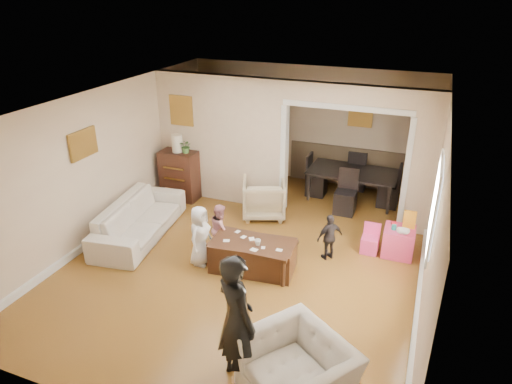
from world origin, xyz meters
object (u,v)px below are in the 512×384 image
at_px(table_lamp, 177,143).
at_px(play_table, 398,242).
at_px(coffee_cup, 258,242).
at_px(armchair_back, 264,198).
at_px(adult_person, 236,320).
at_px(dining_table, 352,186).
at_px(cyan_cup, 394,227).
at_px(child_toddler, 330,237).
at_px(sofa, 139,219).
at_px(coffee_table, 253,256).
at_px(armchair_front, 297,371).
at_px(child_kneel_a, 200,236).
at_px(dresser, 180,175).
at_px(child_kneel_b, 221,228).

height_order(table_lamp, play_table, table_lamp).
bearing_deg(coffee_cup, armchair_back, 107.72).
xyz_separation_m(coffee_cup, adult_person, (0.56, -2.09, 0.29)).
bearing_deg(table_lamp, dining_table, 20.12).
bearing_deg(play_table, table_lamp, 172.22).
distance_m(coffee_cup, dining_table, 3.33).
height_order(cyan_cup, child_toddler, child_toddler).
distance_m(table_lamp, coffee_cup, 3.27).
height_order(sofa, coffee_table, sofa).
bearing_deg(armchair_front, coffee_table, 157.24).
bearing_deg(child_toddler, armchair_back, -80.78).
bearing_deg(child_kneel_a, dining_table, -24.86).
bearing_deg(child_toddler, coffee_cup, -6.03).
height_order(coffee_table, coffee_cup, coffee_cup).
xyz_separation_m(armchair_front, table_lamp, (-3.79, 4.07, 0.86)).
distance_m(armchair_back, table_lamp, 2.10).
height_order(armchair_back, child_toddler, child_toddler).
distance_m(table_lamp, coffee_table, 3.24).
bearing_deg(play_table, armchair_back, 168.71).
xyz_separation_m(sofa, coffee_cup, (2.40, -0.32, 0.21)).
bearing_deg(play_table, adult_person, -112.78).
xyz_separation_m(dresser, table_lamp, (0.00, 0.00, 0.70)).
bearing_deg(cyan_cup, armchair_back, 167.18).
height_order(sofa, adult_person, adult_person).
relative_size(table_lamp, coffee_table, 0.28).
relative_size(table_lamp, child_toddler, 0.45).
distance_m(table_lamp, cyan_cup, 4.53).
relative_size(table_lamp, play_table, 0.72).
bearing_deg(cyan_cup, coffee_table, -148.06).
bearing_deg(dining_table, coffee_table, -105.10).
bearing_deg(sofa, table_lamp, -4.14).
distance_m(armchair_back, dresser, 1.93).
relative_size(armchair_front, child_toddler, 1.39).
bearing_deg(dining_table, play_table, -56.51).
distance_m(armchair_front, child_kneel_b, 3.21).
xyz_separation_m(coffee_table, coffee_cup, (0.10, -0.05, 0.29)).
bearing_deg(coffee_table, armchair_back, 105.29).
distance_m(play_table, child_toddler, 1.20).
xyz_separation_m(cyan_cup, child_toddler, (-0.95, -0.50, -0.12)).
xyz_separation_m(dining_table, adult_person, (-0.30, -5.29, 0.51)).
height_order(coffee_cup, child_kneel_a, child_kneel_a).
bearing_deg(sofa, adult_person, -137.09).
distance_m(cyan_cup, child_kneel_b, 2.87).
distance_m(dining_table, child_kneel_b, 3.31).
xyz_separation_m(armchair_front, dining_table, (-0.41, 5.30, -0.04)).
bearing_deg(child_kneel_a, play_table, -60.00).
distance_m(sofa, armchair_back, 2.38).
height_order(coffee_cup, adult_person, adult_person).
bearing_deg(coffee_table, adult_person, -72.86).
bearing_deg(coffee_table, dining_table, 73.05).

